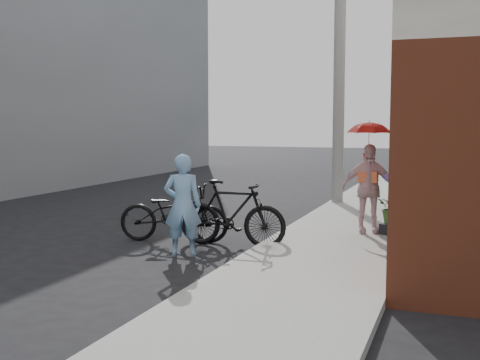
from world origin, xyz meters
The scene contains 11 objects.
ground centered at (0.00, 0.00, 0.00)m, with size 80.00×80.00×0.00m, color black.
sidewalk centered at (2.10, 2.00, 0.06)m, with size 2.20×24.00×0.12m, color #989892.
curb centered at (0.94, 2.00, 0.06)m, with size 0.12×24.00×0.12m, color #9E9E99.
utility_pole centered at (1.10, 6.00, 3.50)m, with size 0.28×0.28×7.00m, color #9E9E99.
officer centered at (-0.13, -0.33, 0.81)m, with size 0.59×0.39×1.62m, color #80B5E3.
bike_left centered at (-0.76, 0.63, 0.51)m, with size 0.68×1.95×1.03m, color black.
bike_right centered at (0.34, 0.61, 0.57)m, with size 0.53×1.88×1.13m, color black.
kimono_woman centered at (2.41, 2.05, 0.92)m, with size 0.94×0.39×1.60m, color beige.
parasol centered at (2.41, 2.05, 2.05)m, with size 0.76×0.76×0.67m, color red.
planter centered at (2.86, 2.03, 0.21)m, with size 0.36×0.36×0.19m, color black.
potted_plant centered at (2.86, 2.03, 0.60)m, with size 0.53×0.46×0.58m, color #335D25.
Camera 1 is at (3.93, -8.80, 2.12)m, focal length 45.00 mm.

